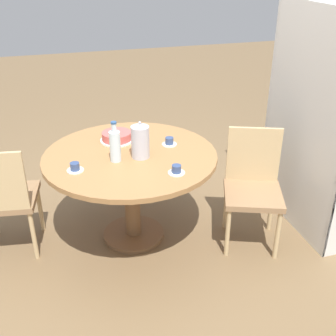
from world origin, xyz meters
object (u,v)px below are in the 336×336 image
chair_a (5,197)px  chair_b (253,185)px  coffee_pot (140,141)px  cup_b (176,170)px  cup_a (75,168)px  water_bottle (115,145)px  cup_c (169,142)px  bookshelf (313,127)px  cake_main (117,137)px

chair_a → chair_b: (0.34, 1.78, 0.00)m
chair_b → coffee_pot: size_ratio=3.25×
cup_b → coffee_pot: bearing=-151.1°
coffee_pot → cup_a: bearing=-79.3°
chair_a → water_bottle: size_ratio=3.03×
cup_a → water_bottle: bearing=104.9°
cup_a → cup_c: size_ratio=1.00×
bookshelf → cup_c: (-0.21, -1.09, -0.08)m
coffee_pot → cup_b: (0.31, 0.17, -0.10)m
bookshelf → cup_c: bookshelf is taller
cup_c → chair_a: bearing=-89.8°
cake_main → chair_b: bearing=60.2°
cake_main → cup_c: cake_main is taller
coffee_pot → cup_c: 0.31m
water_bottle → cup_a: water_bottle is taller
chair_b → cup_a: size_ratio=7.75×
chair_b → bookshelf: (-0.13, 0.54, 0.36)m
cup_c → cake_main: bearing=-116.4°
cup_a → cup_b: size_ratio=1.00×
chair_b → cup_a: 1.31m
bookshelf → water_bottle: (-0.06, -1.53, 0.02)m
chair_a → cup_b: bearing=167.0°
cup_a → chair_a: bearing=-114.2°
coffee_pot → cake_main: (-0.33, -0.11, -0.09)m
chair_a → chair_b: 1.82m
cake_main → coffee_pot: bearing=19.4°
bookshelf → cup_c: bearing=79.0°
chair_b → cake_main: 1.10m
cake_main → cup_b: size_ratio=2.25×
cake_main → cup_a: (0.41, -0.36, -0.01)m
chair_b → water_bottle: 1.07m
chair_a → cup_a: (0.23, 0.50, 0.28)m
chair_a → bookshelf: bearing=-176.7°
water_bottle → cup_a: 0.31m
coffee_pot → water_bottle: water_bottle is taller
chair_b → cake_main: chair_b is taller
cup_a → bookshelf: bearing=90.6°
bookshelf → cake_main: (-0.40, -1.46, -0.07)m
bookshelf → coffee_pot: 1.35m
chair_b → cup_b: chair_b is taller
chair_b → water_bottle: (-0.19, -0.99, 0.37)m
chair_a → bookshelf: (0.21, 2.33, 0.36)m
water_bottle → cup_b: bearing=49.7°
cup_c → coffee_pot: bearing=-60.8°
chair_b → coffee_pot: coffee_pot is taller
cup_a → cup_c: (-0.23, 0.73, 0.00)m
chair_b → bookshelf: size_ratio=0.51×
chair_a → bookshelf: bookshelf is taller
chair_a → cup_b: size_ratio=7.75×
chair_b → cup_c: bearing=169.1°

